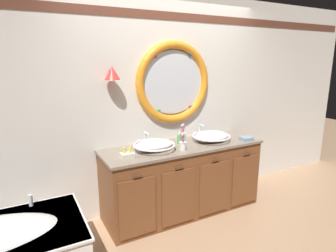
{
  "coord_description": "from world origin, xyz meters",
  "views": [
    {
      "loc": [
        -1.62,
        -2.5,
        1.84
      ],
      "look_at": [
        -0.15,
        0.25,
        1.1
      ],
      "focal_mm": 30.41,
      "sensor_mm": 36.0,
      "label": 1
    }
  ],
  "objects": [
    {
      "name": "toothbrush_holder_right",
      "position": [
        0.14,
        0.41,
        0.91
      ],
      "size": [
        0.09,
        0.09,
        0.22
      ],
      "color": "white",
      "rests_on": "vanity_counter"
    },
    {
      "name": "back_wall_assembly",
      "position": [
        0.0,
        0.58,
        1.32
      ],
      "size": [
        6.4,
        0.26,
        2.6
      ],
      "color": "silver",
      "rests_on": "ground_plane"
    },
    {
      "name": "faucet_set_left",
      "position": [
        -0.34,
        0.47,
        0.91
      ],
      "size": [
        0.22,
        0.13,
        0.16
      ],
      "color": "silver",
      "rests_on": "vanity_counter"
    },
    {
      "name": "ground_plane",
      "position": [
        0.0,
        0.0,
        0.0
      ],
      "size": [
        14.0,
        14.0,
        0.0
      ],
      "primitive_type": "plane",
      "color": "tan"
    },
    {
      "name": "faucet_set_right",
      "position": [
        0.44,
        0.47,
        0.91
      ],
      "size": [
        0.22,
        0.13,
        0.17
      ],
      "color": "silver",
      "rests_on": "vanity_counter"
    },
    {
      "name": "sink_basin_right",
      "position": [
        0.44,
        0.22,
        0.91
      ],
      "size": [
        0.47,
        0.47,
        0.12
      ],
      "color": "white",
      "rests_on": "vanity_counter"
    },
    {
      "name": "sink_basin_left",
      "position": [
        -0.34,
        0.22,
        0.91
      ],
      "size": [
        0.47,
        0.47,
        0.12
      ],
      "color": "white",
      "rests_on": "vanity_counter"
    },
    {
      "name": "vanity_counter",
      "position": [
        0.05,
        0.25,
        0.43
      ],
      "size": [
        1.94,
        0.65,
        0.85
      ],
      "color": "brown",
      "rests_on": "ground_plane"
    },
    {
      "name": "folded_hand_towel",
      "position": [
        0.86,
        0.05,
        0.87
      ],
      "size": [
        0.15,
        0.13,
        0.04
      ],
      "color": "#7593A8",
      "rests_on": "vanity_counter"
    },
    {
      "name": "toiletry_basket",
      "position": [
        -0.69,
        0.13,
        0.88
      ],
      "size": [
        0.14,
        0.1,
        0.12
      ],
      "color": "beige",
      "rests_on": "vanity_counter"
    },
    {
      "name": "toothbrush_holder_left",
      "position": [
        -0.05,
        0.08,
        0.91
      ],
      "size": [
        0.08,
        0.08,
        0.21
      ],
      "color": "white",
      "rests_on": "vanity_counter"
    },
    {
      "name": "soap_dispenser",
      "position": [
        0.03,
        0.3,
        0.91
      ],
      "size": [
        0.05,
        0.06,
        0.15
      ],
      "color": "#6BAD66",
      "rests_on": "vanity_counter"
    }
  ]
}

